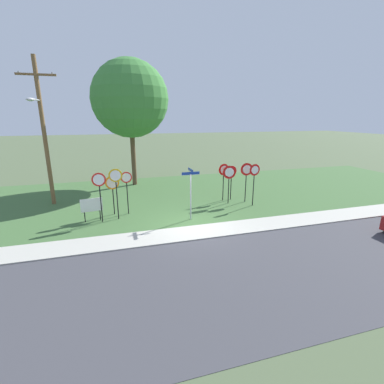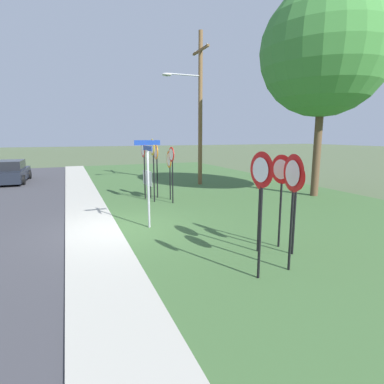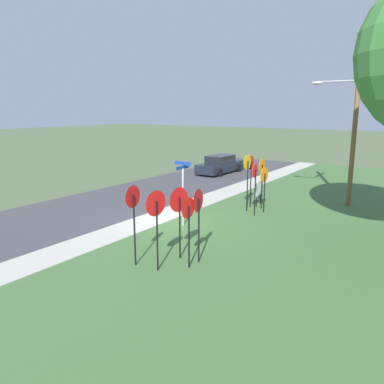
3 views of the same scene
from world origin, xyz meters
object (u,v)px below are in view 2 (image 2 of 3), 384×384
yield_sign_near_left (261,185)px  yield_sign_center (295,187)px  yield_sign_far_left (292,184)px  utility_pole (198,104)px  yield_sign_far_right (259,181)px  notice_board (147,179)px  stop_sign_near_right (156,160)px  oak_tree_left (324,52)px  stop_sign_far_center (172,163)px  stop_sign_far_right (169,165)px  parked_hatchback_near (11,172)px  stop_sign_far_left (144,158)px  street_name_post (148,176)px  yield_sign_near_right (281,179)px  stop_sign_near_left (153,157)px

yield_sign_near_left → yield_sign_center: bearing=113.8°
yield_sign_far_left → utility_pole: 12.56m
yield_sign_far_right → notice_board: size_ratio=1.95×
stop_sign_near_right → yield_sign_near_left: bearing=-1.8°
oak_tree_left → stop_sign_far_center: bearing=-97.8°
yield_sign_far_right → utility_pole: 11.45m
stop_sign_far_right → yield_sign_center: 7.54m
yield_sign_center → oak_tree_left: oak_tree_left is taller
yield_sign_far_left → yield_sign_far_right: 1.20m
stop_sign_far_right → parked_hatchback_near: 11.94m
stop_sign_far_right → yield_sign_far_left: bearing=3.9°
yield_sign_far_right → notice_board: yield_sign_far_right is taller
oak_tree_left → parked_hatchback_near: (-10.83, -14.56, -6.04)m
stop_sign_far_left → yield_sign_far_right: size_ratio=1.08×
oak_tree_left → parked_hatchback_near: bearing=-126.7°
oak_tree_left → stop_sign_near_right: bearing=-108.0°
utility_pole → parked_hatchback_near: 12.60m
stop_sign_far_right → parked_hatchback_near: (-9.10, -7.65, -1.01)m
stop_sign_far_left → stop_sign_far_center: bearing=33.1°
street_name_post → oak_tree_left: size_ratio=0.29×
yield_sign_near_right → parked_hatchback_near: size_ratio=0.53×
notice_board → oak_tree_left: 10.02m
stop_sign_near_right → stop_sign_far_center: stop_sign_near_right is taller
stop_sign_far_center → yield_sign_center: size_ratio=1.07×
stop_sign_far_right → yield_sign_near_right: bearing=9.7°
stop_sign_far_left → yield_sign_near_left: bearing=2.0°
yield_sign_near_right → street_name_post: (-3.01, -2.72, -0.16)m
parked_hatchback_near → yield_sign_near_right: bearing=29.2°
yield_sign_near_right → yield_sign_center: 0.57m
yield_sign_near_left → parked_hatchback_near: (-17.41, -6.87, -1.35)m
yield_sign_far_left → yield_sign_far_right: (-1.20, -0.01, -0.09)m
yield_sign_far_left → yield_sign_center: size_ratio=1.11×
stop_sign_far_left → yield_sign_far_right: stop_sign_far_left is taller
yield_sign_far_left → notice_board: (-9.34, -0.82, -1.08)m
notice_board → parked_hatchback_near: size_ratio=0.27×
stop_sign_near_right → street_name_post: bearing=-18.0°
utility_pole → yield_sign_far_right: bearing=-15.2°
stop_sign_near_left → stop_sign_near_right: 0.96m
notice_board → yield_sign_near_right: bearing=3.1°
yield_sign_near_left → utility_pole: bearing=158.9°
stop_sign_far_left → notice_board: stop_sign_far_left is taller
stop_sign_far_right → yield_sign_far_left: (8.22, 0.06, 0.30)m
yield_sign_far_left → parked_hatchback_near: 19.01m
yield_sign_near_left → stop_sign_near_left: bearing=176.4°
stop_sign_near_right → yield_sign_near_left: 8.97m
street_name_post → parked_hatchback_near: street_name_post is taller
stop_sign_near_left → yield_sign_far_right: bearing=8.9°
yield_sign_near_right → utility_pole: size_ratio=0.28×
stop_sign_near_left → stop_sign_near_right: bearing=157.4°
yield_sign_far_right → stop_sign_far_center: bearing=-167.8°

